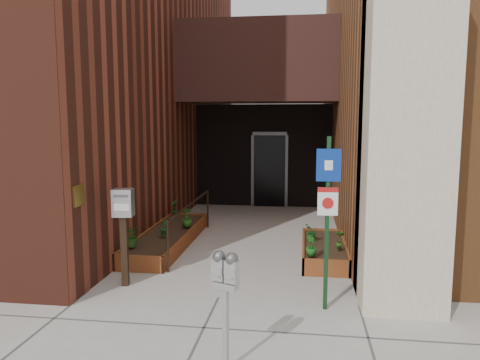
% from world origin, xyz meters
% --- Properties ---
extents(ground, '(80.00, 80.00, 0.00)m').
position_xyz_m(ground, '(0.00, 0.00, 0.00)').
color(ground, '#9E9991').
rests_on(ground, ground).
extents(architecture, '(20.00, 14.60, 10.00)m').
position_xyz_m(architecture, '(-0.18, 6.89, 4.98)').
color(architecture, '#5F291B').
rests_on(architecture, ground).
extents(planter_left, '(0.90, 3.60, 0.30)m').
position_xyz_m(planter_left, '(-1.55, 2.70, 0.13)').
color(planter_left, maroon).
rests_on(planter_left, ground).
extents(planter_right, '(0.80, 2.20, 0.30)m').
position_xyz_m(planter_right, '(1.60, 2.20, 0.13)').
color(planter_right, maroon).
rests_on(planter_right, ground).
extents(handrail, '(0.04, 3.34, 0.90)m').
position_xyz_m(handrail, '(-1.05, 2.65, 0.75)').
color(handrail, black).
rests_on(handrail, ground).
extents(parking_meter, '(0.29, 0.20, 1.27)m').
position_xyz_m(parking_meter, '(0.44, -1.94, 0.98)').
color(parking_meter, '#A7A7AA').
rests_on(parking_meter, ground).
extents(sign_post, '(0.32, 0.08, 2.36)m').
position_xyz_m(sign_post, '(1.52, -0.21, 1.45)').
color(sign_post, '#123318').
rests_on(sign_post, ground).
extents(payment_dropbox, '(0.32, 0.26, 1.53)m').
position_xyz_m(payment_dropbox, '(-1.53, 0.30, 1.10)').
color(payment_dropbox, black).
rests_on(payment_dropbox, ground).
extents(shrub_left_a, '(0.46, 0.46, 0.39)m').
position_xyz_m(shrub_left_a, '(-1.85, 1.44, 0.50)').
color(shrub_left_a, '#245718').
rests_on(shrub_left_a, planter_left).
extents(shrub_left_b, '(0.21, 0.21, 0.32)m').
position_xyz_m(shrub_left_b, '(-1.51, 2.28, 0.46)').
color(shrub_left_b, '#18541C').
rests_on(shrub_left_b, planter_left).
extents(shrub_left_c, '(0.31, 0.31, 0.40)m').
position_xyz_m(shrub_left_c, '(-1.25, 3.08, 0.50)').
color(shrub_left_c, '#265719').
rests_on(shrub_left_c, planter_left).
extents(shrub_left_d, '(0.27, 0.27, 0.38)m').
position_xyz_m(shrub_left_d, '(-1.84, 4.21, 0.49)').
color(shrub_left_d, '#18551B').
rests_on(shrub_left_d, planter_left).
extents(shrub_right_a, '(0.26, 0.26, 0.33)m').
position_xyz_m(shrub_right_a, '(1.35, 1.30, 0.47)').
color(shrub_right_a, '#1D601B').
rests_on(shrub_right_a, planter_right).
extents(shrub_right_b, '(0.23, 0.23, 0.35)m').
position_xyz_m(shrub_right_b, '(1.85, 1.77, 0.48)').
color(shrub_right_b, '#29611B').
rests_on(shrub_right_b, planter_right).
extents(shrub_right_c, '(0.29, 0.29, 0.30)m').
position_xyz_m(shrub_right_c, '(1.37, 2.35, 0.45)').
color(shrub_right_c, '#18551C').
rests_on(shrub_right_c, planter_right).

